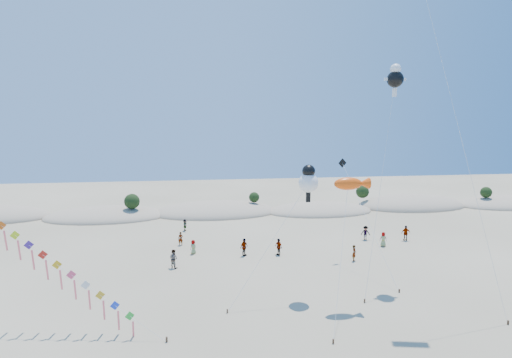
# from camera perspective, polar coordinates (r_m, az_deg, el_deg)

# --- Properties ---
(dune_ridge) EXTENTS (145.30, 11.49, 5.57)m
(dune_ridge) POSITION_cam_1_polar(r_m,az_deg,el_deg) (65.58, -4.52, -4.43)
(dune_ridge) COLOR gray
(dune_ridge) RESTS_ON ground
(fish_kite) EXTENTS (4.77, 6.99, 9.92)m
(fish_kite) POSITION_cam_1_polar(r_m,az_deg,el_deg) (33.87, 12.67, -0.64)
(fish_kite) COLOR #3F2D1E
(fish_kite) RESTS_ON ground
(cartoon_kite_low) EXTENTS (7.74, 4.00, 10.73)m
(cartoon_kite_low) POSITION_cam_1_polar(r_m,az_deg,el_deg) (34.88, 6.99, -0.19)
(cartoon_kite_low) COLOR #3F2D1E
(cartoon_kite_low) RESTS_ON ground
(cartoon_kite_high) EXTENTS (5.62, 6.81, 19.17)m
(cartoon_kite_high) POSITION_cam_1_polar(r_m,az_deg,el_deg) (40.59, 18.07, 12.72)
(cartoon_kite_high) COLOR #3F2D1E
(cartoon_kite_high) RESTS_ON ground
(dark_kite) EXTENTS (2.18, 10.49, 10.31)m
(dark_kite) POSITION_cam_1_polar(r_m,az_deg,el_deg) (42.95, 13.16, -1.87)
(dark_kite) COLOR #3F2D1E
(dark_kite) RESTS_ON ground
(beachgoers) EXTENTS (27.87, 15.18, 1.87)m
(beachgoers) POSITION_cam_1_polar(r_m,az_deg,el_deg) (48.13, 3.25, -8.23)
(beachgoers) COLOR slate
(beachgoers) RESTS_ON ground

